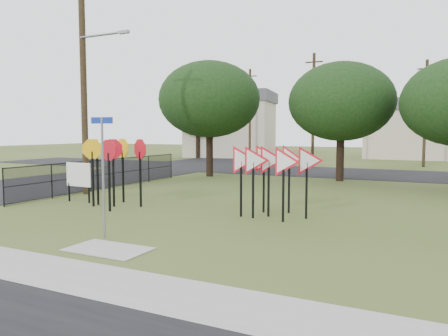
# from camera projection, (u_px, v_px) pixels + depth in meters

# --- Properties ---
(ground) EXTENTS (140.00, 140.00, 0.00)m
(ground) POSITION_uv_depth(u_px,v_px,m) (164.00, 230.00, 12.72)
(ground) COLOR #3A4C1C
(sidewalk) EXTENTS (30.00, 1.60, 0.02)m
(sidewalk) POSITION_uv_depth(u_px,v_px,m) (49.00, 271.00, 8.96)
(sidewalk) COLOR gray
(sidewalk) RESTS_ON ground
(street_left) EXTENTS (8.00, 50.00, 0.02)m
(street_left) POSITION_uv_depth(u_px,v_px,m) (94.00, 178.00, 26.95)
(street_left) COLOR black
(street_left) RESTS_ON ground
(street_far) EXTENTS (60.00, 8.00, 0.02)m
(street_far) POSITION_uv_depth(u_px,v_px,m) (325.00, 172.00, 30.58)
(street_far) COLOR black
(street_far) RESTS_ON ground
(curb_pad) EXTENTS (2.00, 1.20, 0.02)m
(curb_pad) POSITION_uv_depth(u_px,v_px,m) (108.00, 249.00, 10.57)
(curb_pad) COLOR gray
(curb_pad) RESTS_ON ground
(street_name_sign) EXTENTS (0.67, 0.10, 3.24)m
(street_name_sign) POSITION_uv_depth(u_px,v_px,m) (103.00, 170.00, 11.67)
(street_name_sign) COLOR gray
(street_name_sign) RESTS_ON ground
(stop_sign_cluster) EXTENTS (2.47, 1.96, 2.60)m
(stop_sign_cluster) POSITION_uv_depth(u_px,v_px,m) (112.00, 156.00, 16.54)
(stop_sign_cluster) COLOR black
(stop_sign_cluster) RESTS_ON ground
(yield_sign_cluster) EXTENTS (3.07, 1.84, 2.45)m
(yield_sign_cluster) POSITION_uv_depth(u_px,v_px,m) (272.00, 163.00, 14.53)
(yield_sign_cluster) COLOR black
(yield_sign_cluster) RESTS_ON ground
(info_board) EXTENTS (1.28, 0.06, 1.60)m
(info_board) POSITION_uv_depth(u_px,v_px,m) (79.00, 176.00, 17.59)
(info_board) COLOR black
(info_board) RESTS_ON ground
(utility_pole_main) EXTENTS (3.55, 0.33, 10.00)m
(utility_pole_main) POSITION_uv_depth(u_px,v_px,m) (85.00, 79.00, 19.49)
(utility_pole_main) COLOR #392B1A
(utility_pole_main) RESTS_ON ground
(far_pole_a) EXTENTS (1.40, 0.24, 9.00)m
(far_pole_a) POSITION_uv_depth(u_px,v_px,m) (313.00, 109.00, 34.65)
(far_pole_a) COLOR #392B1A
(far_pole_a) RESTS_ON ground
(far_pole_b) EXTENTS (1.40, 0.24, 8.50)m
(far_pole_b) POSITION_uv_depth(u_px,v_px,m) (425.00, 113.00, 34.71)
(far_pole_b) COLOR #392B1A
(far_pole_b) RESTS_ON ground
(far_pole_c) EXTENTS (1.40, 0.24, 9.00)m
(far_pole_c) POSITION_uv_depth(u_px,v_px,m) (250.00, 114.00, 43.54)
(far_pole_c) COLOR #392B1A
(far_pole_c) RESTS_ON ground
(fence_run) EXTENTS (0.05, 11.55, 1.50)m
(fence_run) POSITION_uv_depth(u_px,v_px,m) (107.00, 173.00, 21.59)
(fence_run) COLOR black
(fence_run) RESTS_ON ground
(house_left) EXTENTS (10.58, 8.88, 7.20)m
(house_left) POSITION_uv_depth(u_px,v_px,m) (231.00, 124.00, 48.96)
(house_left) COLOR beige
(house_left) RESTS_ON ground
(house_mid) EXTENTS (8.40, 8.40, 6.20)m
(house_mid) POSITION_uv_depth(u_px,v_px,m) (408.00, 129.00, 46.41)
(house_mid) COLOR beige
(house_mid) RESTS_ON ground
(tree_near_left) EXTENTS (6.40, 6.40, 7.27)m
(tree_near_left) POSITION_uv_depth(u_px,v_px,m) (209.00, 100.00, 27.46)
(tree_near_left) COLOR black
(tree_near_left) RESTS_ON ground
(tree_near_mid) EXTENTS (6.00, 6.00, 6.80)m
(tree_near_mid) POSITION_uv_depth(u_px,v_px,m) (341.00, 102.00, 24.85)
(tree_near_mid) COLOR black
(tree_near_mid) RESTS_ON ground
(tree_far_left) EXTENTS (6.80, 6.80, 7.73)m
(tree_far_left) POSITION_uv_depth(u_px,v_px,m) (198.00, 109.00, 46.14)
(tree_far_left) COLOR black
(tree_far_left) RESTS_ON ground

